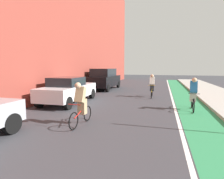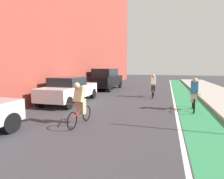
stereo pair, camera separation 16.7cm
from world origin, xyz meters
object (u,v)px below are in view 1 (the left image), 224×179
Objects in this scene: parked_suv_black at (104,79)px; cyclist_far at (152,86)px; cyclist_mid at (81,103)px; parked_sedan_white at (68,90)px; cyclist_trailing at (193,93)px.

parked_suv_black is 5.80m from cyclist_far.
cyclist_mid is 7.21m from cyclist_far.
parked_sedan_white is at bearing 125.48° from cyclist_mid.
cyclist_far is (-2.16, 3.35, -0.04)m from cyclist_trailing.
cyclist_trailing is at bearing -44.80° from parked_suv_black.
cyclist_trailing is (6.83, -0.05, 0.06)m from parked_sedan_white.
parked_suv_black is at bearing 135.20° from cyclist_trailing.
cyclist_trailing is 3.99m from cyclist_far.
cyclist_mid is at bearing -106.96° from cyclist_far.
cyclist_mid is (2.57, -3.60, 0.02)m from parked_sedan_white.
cyclist_mid is 5.54m from cyclist_trailing.
cyclist_trailing is (6.83, -6.78, -0.17)m from parked_suv_black.
parked_suv_black reaches higher than parked_sedan_white.
cyclist_far is (4.67, -3.43, -0.21)m from parked_suv_black.
parked_sedan_white is 0.97× the size of parked_suv_black.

